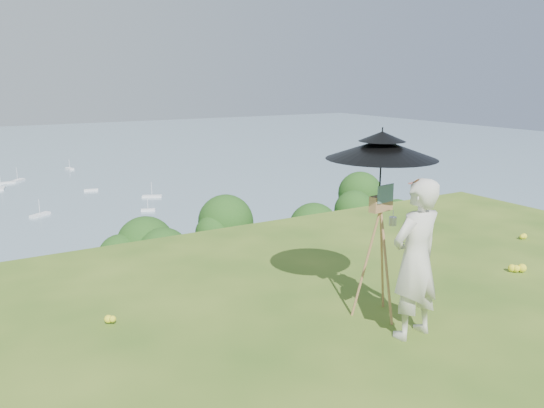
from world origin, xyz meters
TOP-DOWN VIEW (x-y plane):
  - shoreline_tier at (0.00, 75.00)m, footprint 170.00×28.00m
  - slope_trees at (0.00, 35.00)m, footprint 110.00×50.00m
  - harbor_town at (0.00, 75.00)m, footprint 110.00×22.00m
  - wildflowers at (0.00, 0.25)m, footprint 10.00×10.50m
  - painter at (0.06, 1.79)m, footprint 0.72×0.50m
  - field_easel at (0.06, 2.40)m, footprint 0.74×0.74m
  - sun_umbrella at (0.06, 2.43)m, footprint 1.67×1.67m
  - painter_cap at (0.06, 1.79)m, footprint 0.23×0.26m

SIDE VIEW (x-z plane):
  - shoreline_tier at x=0.00m, z-range -40.00..-32.00m
  - harbor_town at x=0.00m, z-range -32.00..-27.00m
  - slope_trees at x=0.00m, z-range -18.00..-12.00m
  - wildflowers at x=0.00m, z-range 0.00..0.12m
  - field_easel at x=0.06m, z-range 0.00..1.69m
  - painter at x=0.06m, z-range 0.00..1.86m
  - painter_cap at x=0.06m, z-range 1.76..1.86m
  - sun_umbrella at x=0.06m, z-range 1.39..2.36m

